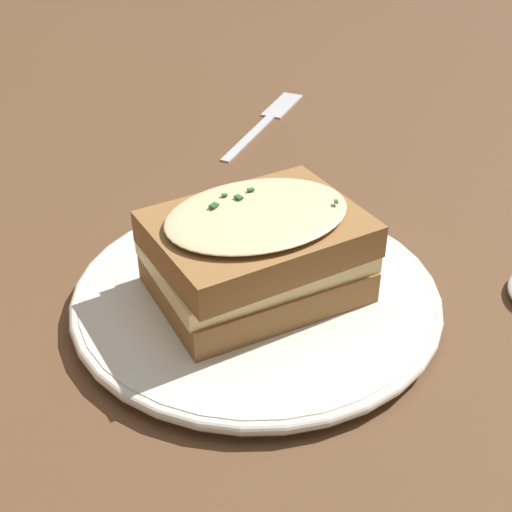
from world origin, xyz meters
The scene contains 4 objects.
ground_plane centered at (0.00, 0.00, 0.00)m, with size 2.40×2.40×0.00m, color brown.
dinner_plate centered at (0.03, -0.01, 0.01)m, with size 0.24×0.24×0.01m.
sandwich centered at (0.03, -0.01, 0.04)m, with size 0.13×0.10×0.06m.
fork centered at (-0.14, -0.28, 0.00)m, with size 0.15×0.12×0.00m.
Camera 1 is at (0.21, 0.31, 0.29)m, focal length 50.00 mm.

